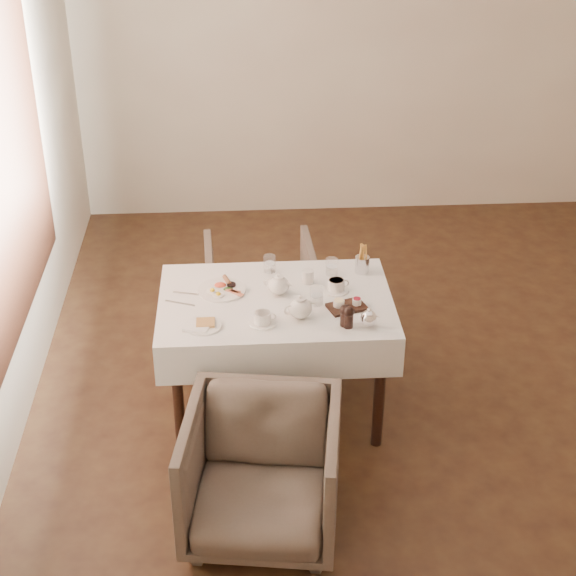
# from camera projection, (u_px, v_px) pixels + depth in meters

# --- Properties ---
(room) EXTENTS (5.00, 5.00, 5.00)m
(room) POSITION_uv_depth(u_px,v_px,m) (0.00, 138.00, 4.60)
(room) COLOR black
(room) RESTS_ON ground
(table) EXTENTS (1.28, 0.88, 0.75)m
(table) POSITION_uv_depth(u_px,v_px,m) (276.00, 317.00, 4.88)
(table) COLOR black
(table) RESTS_ON ground
(armchair_near) EXTENTS (0.83, 0.84, 0.68)m
(armchair_near) POSITION_uv_depth(u_px,v_px,m) (262.00, 473.00, 4.21)
(armchair_near) COLOR brown
(armchair_near) RESTS_ON ground
(armchair_far) EXTENTS (0.73, 0.75, 0.65)m
(armchair_far) POSITION_uv_depth(u_px,v_px,m) (260.00, 291.00, 5.75)
(armchair_far) COLOR brown
(armchair_far) RESTS_ON ground
(breakfast_plate) EXTENTS (0.27, 0.27, 0.03)m
(breakfast_plate) POSITION_uv_depth(u_px,v_px,m) (222.00, 289.00, 4.90)
(breakfast_plate) COLOR white
(breakfast_plate) RESTS_ON table
(side_plate) EXTENTS (0.20, 0.19, 0.02)m
(side_plate) POSITION_uv_depth(u_px,v_px,m) (202.00, 326.00, 4.57)
(side_plate) COLOR white
(side_plate) RESTS_ON table
(teapot_centre) EXTENTS (0.20, 0.18, 0.13)m
(teapot_centre) POSITION_uv_depth(u_px,v_px,m) (279.00, 284.00, 4.84)
(teapot_centre) COLOR white
(teapot_centre) RESTS_ON table
(teapot_front) EXTENTS (0.21, 0.19, 0.14)m
(teapot_front) POSITION_uv_depth(u_px,v_px,m) (300.00, 306.00, 4.62)
(teapot_front) COLOR white
(teapot_front) RESTS_ON table
(creamer) EXTENTS (0.08, 0.08, 0.08)m
(creamer) POSITION_uv_depth(u_px,v_px,m) (308.00, 276.00, 4.96)
(creamer) COLOR white
(creamer) RESTS_ON table
(teacup_near) EXTENTS (0.14, 0.14, 0.07)m
(teacup_near) POSITION_uv_depth(u_px,v_px,m) (262.00, 319.00, 4.58)
(teacup_near) COLOR white
(teacup_near) RESTS_ON table
(teacup_far) EXTENTS (0.14, 0.14, 0.07)m
(teacup_far) POSITION_uv_depth(u_px,v_px,m) (336.00, 286.00, 4.88)
(teacup_far) COLOR white
(teacup_far) RESTS_ON table
(glass_left) EXTENTS (0.08, 0.08, 0.10)m
(glass_left) POSITION_uv_depth(u_px,v_px,m) (270.00, 264.00, 5.07)
(glass_left) COLOR silver
(glass_left) RESTS_ON table
(glass_mid) EXTENTS (0.09, 0.09, 0.10)m
(glass_mid) POSITION_uv_depth(u_px,v_px,m) (317.00, 296.00, 4.75)
(glass_mid) COLOR silver
(glass_mid) RESTS_ON table
(glass_right) EXTENTS (0.08, 0.08, 0.10)m
(glass_right) POSITION_uv_depth(u_px,v_px,m) (332.00, 267.00, 5.04)
(glass_right) COLOR silver
(glass_right) RESTS_ON table
(condiment_board) EXTENTS (0.23, 0.19, 0.05)m
(condiment_board) POSITION_uv_depth(u_px,v_px,m) (346.00, 306.00, 4.73)
(condiment_board) COLOR black
(condiment_board) RESTS_ON table
(pepper_mill_left) EXTENTS (0.08, 0.08, 0.12)m
(pepper_mill_left) POSITION_uv_depth(u_px,v_px,m) (345.00, 315.00, 4.56)
(pepper_mill_left) COLOR black
(pepper_mill_left) RESTS_ON table
(pepper_mill_right) EXTENTS (0.08, 0.08, 0.12)m
(pepper_mill_right) POSITION_uv_depth(u_px,v_px,m) (348.00, 317.00, 4.54)
(pepper_mill_right) COLOR black
(pepper_mill_right) RESTS_ON table
(silver_pot) EXTENTS (0.11, 0.10, 0.11)m
(silver_pot) POSITION_uv_depth(u_px,v_px,m) (369.00, 317.00, 4.55)
(silver_pot) COLOR white
(silver_pot) RESTS_ON table
(fries_cup) EXTENTS (0.08, 0.08, 0.17)m
(fries_cup) POSITION_uv_depth(u_px,v_px,m) (362.00, 260.00, 5.05)
(fries_cup) COLOR silver
(fries_cup) RESTS_ON table
(cutlery_fork) EXTENTS (0.17, 0.06, 0.00)m
(cutlery_fork) POSITION_uv_depth(u_px,v_px,m) (188.00, 294.00, 4.87)
(cutlery_fork) COLOR silver
(cutlery_fork) RESTS_ON table
(cutlery_knife) EXTENTS (0.17, 0.08, 0.00)m
(cutlery_knife) POSITION_uv_depth(u_px,v_px,m) (180.00, 303.00, 4.78)
(cutlery_knife) COLOR silver
(cutlery_knife) RESTS_ON table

